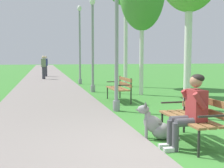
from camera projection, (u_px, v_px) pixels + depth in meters
ground_plane at (173, 152)px, 4.60m from camera, size 120.00×120.00×0.00m
paved_path at (46, 73)px, 27.40m from camera, size 3.24×60.00×0.04m
park_bench_near at (194, 115)px, 5.04m from camera, size 0.55×1.50×0.85m
park_bench_mid at (120, 87)px, 9.88m from camera, size 0.55×1.50×0.85m
person_seated_on_near_bench at (190, 108)px, 4.73m from camera, size 0.74×0.49×1.25m
dog_grey at (156, 126)px, 5.29m from camera, size 0.80×0.44×0.71m
lamp_post_near at (117, 31)px, 7.92m from camera, size 0.24×0.24×4.35m
lamp_post_mid at (93, 44)px, 12.42m from camera, size 0.24×0.24×4.10m
lamp_post_far at (80, 44)px, 16.14m from camera, size 0.24×0.24×4.44m
pedestrian_distant at (44, 67)px, 19.60m from camera, size 0.32×0.22×1.65m
pedestrian_further_distant at (46, 66)px, 22.33m from camera, size 0.32×0.22×1.65m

